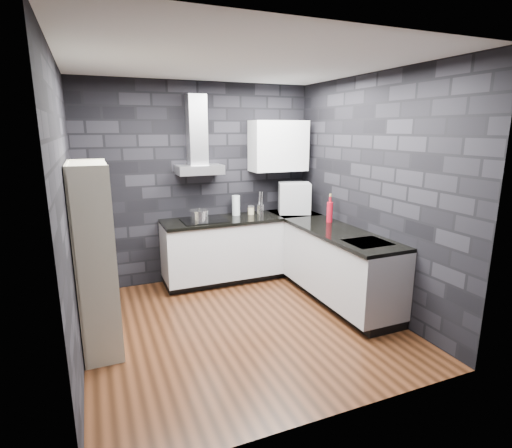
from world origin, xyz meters
TOP-DOWN VIEW (x-y plane):
  - ground at (0.00, 0.00)m, footprint 3.20×3.20m
  - ceiling at (0.00, 0.00)m, footprint 3.20×3.20m
  - wall_back at (0.00, 1.62)m, footprint 3.20×0.05m
  - wall_front at (0.00, -1.62)m, footprint 3.20×0.05m
  - wall_left at (-1.62, 0.00)m, footprint 0.05×3.20m
  - wall_right at (1.62, 0.00)m, footprint 0.05×3.20m
  - toekick_back at (0.50, 1.34)m, footprint 2.18×0.50m
  - toekick_right at (1.34, 0.10)m, footprint 0.50×1.78m
  - counter_back_cab at (0.50, 1.30)m, footprint 2.20×0.60m
  - counter_right_cab at (1.30, 0.10)m, footprint 0.60×1.80m
  - counter_back_top at (0.50, 1.29)m, footprint 2.20×0.62m
  - counter_right_top at (1.29, 0.10)m, footprint 0.62×1.80m
  - counter_corner_top at (1.30, 1.30)m, footprint 0.62×0.62m
  - hood_body at (-0.05, 1.43)m, footprint 0.60×0.34m
  - hood_chimney at (-0.05, 1.50)m, footprint 0.24×0.20m
  - upper_cabinet at (1.10, 1.43)m, footprint 0.80×0.35m
  - cooktop at (-0.05, 1.30)m, footprint 0.58×0.50m
  - sink_rim at (1.30, -0.40)m, footprint 0.44×0.40m
  - pot at (-0.13, 1.20)m, footprint 0.30×0.30m
  - glass_vase at (0.46, 1.45)m, footprint 0.12×0.12m
  - storage_jar at (0.67, 1.41)m, footprint 0.10×0.10m
  - utensil_crock at (0.81, 1.40)m, footprint 0.14×0.14m
  - appliance_garage at (1.27, 1.23)m, footprint 0.53×0.47m
  - red_bottle at (1.44, 0.57)m, footprint 0.09×0.09m
  - bookshelf at (-1.42, 0.13)m, footprint 0.58×0.87m
  - fruit_bowl at (-1.42, 0.04)m, footprint 0.20×0.20m
  - book_red at (-1.41, 0.24)m, footprint 0.13×0.11m
  - book_second at (-1.42, 0.34)m, footprint 0.17×0.02m

SIDE VIEW (x-z plane):
  - ground at x=0.00m, z-range 0.00..0.00m
  - toekick_back at x=0.50m, z-range 0.00..0.10m
  - toekick_right at x=1.34m, z-range 0.00..0.10m
  - counter_back_cab at x=0.50m, z-range 0.10..0.86m
  - counter_right_cab at x=1.30m, z-range 0.10..0.86m
  - book_red at x=-1.41m, z-range 0.47..0.67m
  - book_second at x=-1.42m, z-range 0.48..0.71m
  - counter_back_top at x=0.50m, z-range 0.86..0.90m
  - counter_right_top at x=1.29m, z-range 0.86..0.90m
  - counter_corner_top at x=1.30m, z-range 0.86..0.90m
  - sink_rim at x=1.30m, z-range 0.89..0.90m
  - bookshelf at x=-1.42m, z-range 0.00..1.80m
  - cooktop at x=-0.05m, z-range 0.90..0.91m
  - fruit_bowl at x=-1.42m, z-range 0.91..0.96m
  - storage_jar at x=0.67m, z-range 0.90..1.01m
  - utensil_crock at x=0.81m, z-range 0.90..1.04m
  - pot at x=-0.13m, z-range 0.91..1.05m
  - red_bottle at x=1.44m, z-range 0.90..1.16m
  - glass_vase at x=0.46m, z-range 0.90..1.18m
  - appliance_garage at x=1.27m, z-range 0.91..1.34m
  - wall_back at x=0.00m, z-range 0.00..2.70m
  - wall_front at x=0.00m, z-range 0.00..2.70m
  - wall_left at x=-1.62m, z-range 0.00..2.70m
  - wall_right at x=1.62m, z-range 0.00..2.70m
  - hood_body at x=-0.05m, z-range 1.50..1.62m
  - upper_cabinet at x=1.10m, z-range 1.50..2.20m
  - hood_chimney at x=-0.05m, z-range 1.62..2.52m
  - ceiling at x=0.00m, z-range 2.70..2.70m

